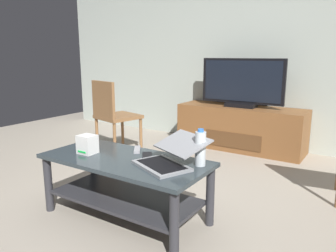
% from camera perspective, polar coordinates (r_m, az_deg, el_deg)
% --- Properties ---
extents(ground_plane, '(7.68, 7.68, 0.00)m').
position_cam_1_polar(ground_plane, '(2.54, -5.29, -15.54)').
color(ground_plane, '#9E9384').
extents(back_wall, '(6.40, 0.12, 2.80)m').
position_cam_1_polar(back_wall, '(4.47, 15.17, 14.67)').
color(back_wall, '#A8B2A8').
rests_on(back_wall, ground).
extents(coffee_table, '(1.23, 0.57, 0.46)m').
position_cam_1_polar(coffee_table, '(2.42, -7.45, -8.77)').
color(coffee_table, '#2D383D').
rests_on(coffee_table, ground).
extents(media_cabinet, '(1.58, 0.51, 0.54)m').
position_cam_1_polar(media_cabinet, '(4.28, 12.48, -0.31)').
color(media_cabinet, brown).
rests_on(media_cabinet, ground).
extents(television, '(1.05, 0.20, 0.60)m').
position_cam_1_polar(television, '(4.17, 12.73, 7.15)').
color(television, black).
rests_on(television, media_cabinet).
extents(side_chair, '(0.53, 0.53, 0.89)m').
position_cam_1_polar(side_chair, '(3.93, -9.62, 2.25)').
color(side_chair, brown).
rests_on(side_chair, ground).
extents(laptop, '(0.51, 0.53, 0.18)m').
position_cam_1_polar(laptop, '(2.20, 0.34, -5.31)').
color(laptop, gray).
rests_on(laptop, coffee_table).
extents(router_box, '(0.13, 0.12, 0.14)m').
position_cam_1_polar(router_box, '(2.53, -13.85, -3.10)').
color(router_box, white).
rests_on(router_box, coffee_table).
extents(water_bottle_near, '(0.07, 0.07, 0.25)m').
position_cam_1_polar(water_bottle_near, '(2.19, 5.66, -3.88)').
color(water_bottle_near, silver).
rests_on(water_bottle_near, coffee_table).
extents(cell_phone, '(0.14, 0.15, 0.01)m').
position_cam_1_polar(cell_phone, '(2.41, -3.63, -5.09)').
color(cell_phone, black).
rests_on(cell_phone, coffee_table).
extents(tv_remote, '(0.13, 0.16, 0.02)m').
position_cam_1_polar(tv_remote, '(2.54, -5.37, -4.10)').
color(tv_remote, '#99999E').
rests_on(tv_remote, coffee_table).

